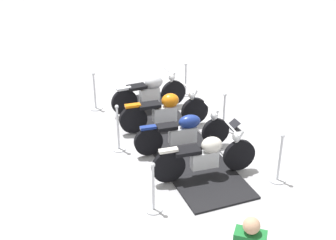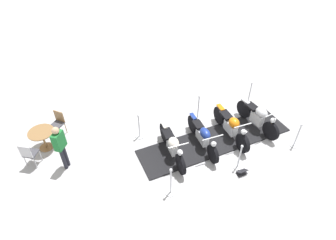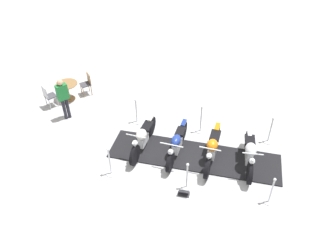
{
  "view_description": "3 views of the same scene",
  "coord_description": "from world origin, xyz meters",
  "px_view_note": "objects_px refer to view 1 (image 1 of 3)",
  "views": [
    {
      "loc": [
        -3.96,
        8.57,
        5.2
      ],
      "look_at": [
        -0.4,
        1.13,
        1.12
      ],
      "focal_mm": 47.34,
      "sensor_mm": 36.0,
      "label": 1
    },
    {
      "loc": [
        -7.49,
        -1.19,
        7.24
      ],
      "look_at": [
        -0.17,
        1.79,
        0.55
      ],
      "focal_mm": 30.31,
      "sensor_mm": 36.0,
      "label": 2
    },
    {
      "loc": [
        -4.72,
        -6.37,
        7.75
      ],
      "look_at": [
        -0.31,
        1.2,
        0.87
      ],
      "focal_mm": 34.91,
      "sensor_mm": 36.0,
      "label": 3
    }
  ],
  "objects_px": {
    "stanchion_left_rear": "(95,98)",
    "stanchion_left_front": "(153,196)",
    "motorcycle_cream": "(206,155)",
    "motorcycle_navy": "(184,131)",
    "motorcycle_chrome": "(150,92)",
    "stanchion_right_front": "(279,167)",
    "stanchion_right_mid": "(224,117)",
    "info_placard": "(234,126)",
    "motorcycle_copper": "(166,110)",
    "stanchion_left_mid": "(118,135)",
    "stanchion_right_rear": "(186,84)"
  },
  "relations": [
    {
      "from": "stanchion_left_rear",
      "to": "stanchion_left_front",
      "type": "height_order",
      "value": "stanchion_left_rear"
    },
    {
      "from": "motorcycle_cream",
      "to": "motorcycle_navy",
      "type": "bearing_deg",
      "value": 93.73
    },
    {
      "from": "motorcycle_navy",
      "to": "motorcycle_chrome",
      "type": "relative_size",
      "value": 0.99
    },
    {
      "from": "motorcycle_navy",
      "to": "stanchion_left_rear",
      "type": "distance_m",
      "value": 3.33
    },
    {
      "from": "stanchion_right_front",
      "to": "stanchion_right_mid",
      "type": "relative_size",
      "value": 1.08
    },
    {
      "from": "info_placard",
      "to": "stanchion_right_mid",
      "type": "bearing_deg",
      "value": -95.49
    },
    {
      "from": "motorcycle_chrome",
      "to": "stanchion_right_front",
      "type": "xyz_separation_m",
      "value": [
        -3.95,
        1.91,
        -0.22
      ]
    },
    {
      "from": "motorcycle_copper",
      "to": "stanchion_right_mid",
      "type": "bearing_deg",
      "value": -20.37
    },
    {
      "from": "stanchion_left_front",
      "to": "stanchion_left_mid",
      "type": "distance_m",
      "value": 2.43
    },
    {
      "from": "motorcycle_navy",
      "to": "stanchion_left_mid",
      "type": "distance_m",
      "value": 1.52
    },
    {
      "from": "stanchion_right_rear",
      "to": "motorcycle_navy",
      "type": "bearing_deg",
      "value": 113.0
    },
    {
      "from": "motorcycle_cream",
      "to": "info_placard",
      "type": "xyz_separation_m",
      "value": [
        0.14,
        -2.36,
        -0.46
      ]
    },
    {
      "from": "motorcycle_cream",
      "to": "stanchion_right_front",
      "type": "bearing_deg",
      "value": -22.48
    },
    {
      "from": "motorcycle_copper",
      "to": "stanchion_left_rear",
      "type": "bearing_deg",
      "value": 130.15
    },
    {
      "from": "stanchion_left_front",
      "to": "info_placard",
      "type": "bearing_deg",
      "value": -94.83
    },
    {
      "from": "stanchion_left_mid",
      "to": "stanchion_right_rear",
      "type": "bearing_deg",
      "value": -91.63
    },
    {
      "from": "stanchion_right_mid",
      "to": "stanchion_right_rear",
      "type": "distance_m",
      "value": 2.42
    },
    {
      "from": "stanchion_left_mid",
      "to": "stanchion_left_rear",
      "type": "bearing_deg",
      "value": -43.37
    },
    {
      "from": "motorcycle_navy",
      "to": "motorcycle_copper",
      "type": "xyz_separation_m",
      "value": [
        0.86,
        -0.79,
        0.02
      ]
    },
    {
      "from": "stanchion_left_rear",
      "to": "stanchion_left_mid",
      "type": "relative_size",
      "value": 0.94
    },
    {
      "from": "stanchion_left_rear",
      "to": "stanchion_left_front",
      "type": "xyz_separation_m",
      "value": [
        -3.53,
        3.33,
        0.01
      ]
    },
    {
      "from": "stanchion_left_rear",
      "to": "info_placard",
      "type": "height_order",
      "value": "stanchion_left_rear"
    },
    {
      "from": "motorcycle_navy",
      "to": "stanchion_right_mid",
      "type": "height_order",
      "value": "stanchion_right_mid"
    },
    {
      "from": "stanchion_right_rear",
      "to": "stanchion_left_mid",
      "type": "distance_m",
      "value": 3.64
    },
    {
      "from": "motorcycle_copper",
      "to": "motorcycle_chrome",
      "type": "height_order",
      "value": "motorcycle_chrome"
    },
    {
      "from": "stanchion_right_mid",
      "to": "info_placard",
      "type": "relative_size",
      "value": 2.59
    },
    {
      "from": "stanchion_right_rear",
      "to": "info_placard",
      "type": "distance_m",
      "value": 2.49
    },
    {
      "from": "stanchion_left_rear",
      "to": "info_placard",
      "type": "relative_size",
      "value": 2.73
    },
    {
      "from": "stanchion_left_mid",
      "to": "info_placard",
      "type": "height_order",
      "value": "stanchion_left_mid"
    },
    {
      "from": "stanchion_right_front",
      "to": "stanchion_left_rear",
      "type": "distance_m",
      "value": 5.56
    },
    {
      "from": "stanchion_right_front",
      "to": "stanchion_right_mid",
      "type": "distance_m",
      "value": 2.42
    },
    {
      "from": "motorcycle_navy",
      "to": "stanchion_left_front",
      "type": "relative_size",
      "value": 1.68
    },
    {
      "from": "motorcycle_chrome",
      "to": "stanchion_right_front",
      "type": "relative_size",
      "value": 1.6
    },
    {
      "from": "stanchion_right_front",
      "to": "motorcycle_copper",
      "type": "bearing_deg",
      "value": -19.45
    },
    {
      "from": "motorcycle_copper",
      "to": "stanchion_right_front",
      "type": "distance_m",
      "value": 3.29
    },
    {
      "from": "stanchion_left_rear",
      "to": "stanchion_left_front",
      "type": "relative_size",
      "value": 1.03
    },
    {
      "from": "motorcycle_chrome",
      "to": "motorcycle_copper",
      "type": "bearing_deg",
      "value": -94.95
    },
    {
      "from": "motorcycle_cream",
      "to": "motorcycle_copper",
      "type": "height_order",
      "value": "motorcycle_cream"
    },
    {
      "from": "motorcycle_copper",
      "to": "stanchion_left_rear",
      "type": "xyz_separation_m",
      "value": [
        2.29,
        -0.26,
        -0.2
      ]
    },
    {
      "from": "motorcycle_chrome",
      "to": "stanchion_left_front",
      "type": "bearing_deg",
      "value": -112.97
    },
    {
      "from": "motorcycle_cream",
      "to": "stanchion_right_front",
      "type": "relative_size",
      "value": 1.59
    },
    {
      "from": "motorcycle_navy",
      "to": "stanchion_right_rear",
      "type": "height_order",
      "value": "stanchion_right_rear"
    },
    {
      "from": "stanchion_right_rear",
      "to": "info_placard",
      "type": "xyz_separation_m",
      "value": [
        -1.98,
        1.47,
        -0.28
      ]
    },
    {
      "from": "motorcycle_chrome",
      "to": "info_placard",
      "type": "relative_size",
      "value": 4.47
    },
    {
      "from": "info_placard",
      "to": "stanchion_right_rear",
      "type": "bearing_deg",
      "value": -173.24
    },
    {
      "from": "motorcycle_copper",
      "to": "stanchion_right_front",
      "type": "xyz_separation_m",
      "value": [
        -3.1,
        1.1,
        -0.17
      ]
    },
    {
      "from": "motorcycle_cream",
      "to": "stanchion_left_front",
      "type": "distance_m",
      "value": 1.55
    },
    {
      "from": "motorcycle_cream",
      "to": "motorcycle_chrome",
      "type": "relative_size",
      "value": 0.99
    },
    {
      "from": "motorcycle_cream",
      "to": "stanchion_right_mid",
      "type": "bearing_deg",
      "value": 57.13
    },
    {
      "from": "stanchion_left_front",
      "to": "stanchion_left_mid",
      "type": "xyz_separation_m",
      "value": [
        1.76,
        -1.67,
        0.05
      ]
    }
  ]
}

